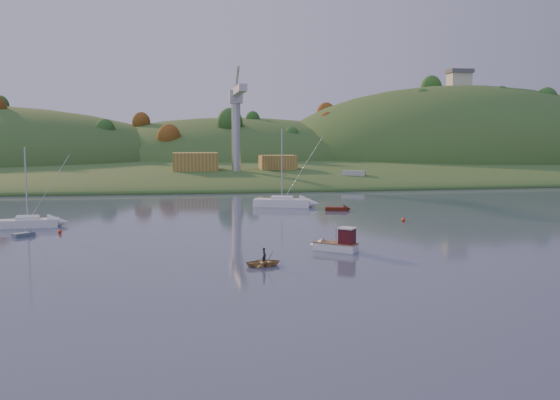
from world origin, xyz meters
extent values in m
plane|color=#323951|center=(0.00, 0.00, 0.00)|extent=(500.00, 500.00, 0.00)
cube|color=#2A4A1D|center=(0.00, 230.00, 0.00)|extent=(620.00, 220.00, 1.50)
ellipsoid|color=#2A4A1D|center=(0.00, 165.00, 0.00)|extent=(640.00, 150.00, 7.00)
ellipsoid|color=#2A4A1D|center=(10.00, 210.00, 0.00)|extent=(140.00, 120.00, 36.00)
ellipsoid|color=#2A4A1D|center=(95.00, 195.00, 0.00)|extent=(150.00, 130.00, 60.00)
cube|color=beige|center=(95.00, 195.00, 32.50)|extent=(8.00, 6.00, 5.00)
cube|color=#595960|center=(95.00, 195.00, 35.70)|extent=(9.00, 7.00, 1.50)
cube|color=slate|center=(5.00, 122.00, 1.20)|extent=(42.00, 16.00, 2.40)
cube|color=olive|center=(-8.00, 123.00, 4.80)|extent=(11.00, 8.00, 4.80)
cube|color=olive|center=(13.00, 124.00, 4.40)|extent=(9.00, 7.00, 4.00)
cylinder|color=#B7B7BC|center=(2.00, 120.00, 11.40)|extent=(2.20, 2.20, 18.00)
cube|color=#B7B7BC|center=(2.00, 120.00, 20.90)|extent=(3.20, 3.20, 3.20)
cube|color=#B7B7BC|center=(2.00, 111.00, 21.90)|extent=(1.80, 18.00, 1.60)
cube|color=#B7B7BC|center=(2.00, 125.00, 21.90)|extent=(1.80, 10.00, 1.60)
cube|color=white|center=(3.71, 27.60, 0.40)|extent=(4.48, 4.03, 0.80)
cone|color=white|center=(1.97, 28.99, 0.40)|extent=(2.22, 2.22, 1.60)
cube|color=brown|center=(3.71, 27.60, 0.82)|extent=(4.51, 4.07, 0.11)
cube|color=#4A1115|center=(4.69, 26.82, 1.60)|extent=(1.95, 1.93, 1.60)
cube|color=white|center=(4.69, 26.82, 2.45)|extent=(2.20, 2.18, 0.13)
cylinder|color=silver|center=(3.71, 27.60, 1.87)|extent=(0.10, 0.10, 2.14)
cube|color=white|center=(-31.33, 49.69, 0.51)|extent=(7.63, 2.98, 1.02)
cube|color=white|center=(-31.33, 49.69, 1.07)|extent=(2.95, 1.95, 0.65)
cylinder|color=silver|center=(-31.33, 49.69, 5.67)|extent=(0.18, 0.18, 9.30)
cylinder|color=silver|center=(-31.33, 49.69, 1.32)|extent=(2.97, 0.43, 0.12)
cylinder|color=white|center=(-31.33, 49.69, 1.42)|extent=(2.63, 0.63, 0.36)
cube|color=white|center=(4.56, 66.55, 0.63)|extent=(9.60, 5.45, 1.26)
cube|color=white|center=(4.56, 66.55, 1.31)|extent=(3.92, 3.03, 0.80)
cylinder|color=silver|center=(4.56, 66.55, 7.01)|extent=(0.18, 0.18, 11.49)
cylinder|color=silver|center=(4.56, 66.55, 1.56)|extent=(3.54, 1.24, 0.12)
cylinder|color=white|center=(4.56, 66.55, 1.66)|extent=(3.17, 1.33, 0.36)
imported|color=tan|center=(-4.53, 21.53, 0.33)|extent=(3.65, 2.98, 0.66)
imported|color=black|center=(-4.53, 21.53, 0.71)|extent=(0.46, 0.59, 1.43)
cube|color=#52190B|center=(12.11, 60.17, 0.29)|extent=(3.65, 2.11, 0.57)
cone|color=#52190B|center=(13.79, 59.79, 0.29)|extent=(1.48, 1.61, 1.37)
cube|color=slate|center=(-30.17, 42.28, 0.22)|extent=(2.49, 2.36, 0.43)
cone|color=slate|center=(-29.27, 43.06, 0.22)|extent=(1.32, 1.34, 1.05)
cube|color=slate|center=(28.59, 108.00, 0.82)|extent=(13.50, 9.32, 1.64)
cube|color=#B7B7BC|center=(28.59, 108.00, 2.19)|extent=(6.10, 4.71, 2.19)
sphere|color=red|center=(18.16, 46.88, 0.25)|extent=(0.50, 0.50, 0.50)
sphere|color=red|center=(-26.29, 43.48, 0.25)|extent=(0.50, 0.50, 0.50)
camera|label=1|loc=(-12.06, -33.69, 12.02)|focal=40.00mm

